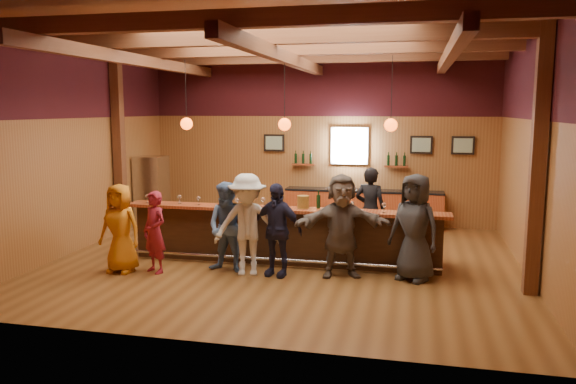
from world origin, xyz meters
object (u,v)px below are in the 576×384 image
stainless_fridge (152,191)px  customer_brown (341,226)px  bar_counter (287,234)px  customer_orange (120,228)px  customer_redvest (155,232)px  bartender (370,210)px  ice_bucket (303,202)px  customer_dark (415,227)px  customer_denim (228,227)px  customer_white (247,225)px  bottle_a (318,201)px  back_bar_cabinet (363,208)px  customer_navy (276,230)px

stainless_fridge → customer_brown: 6.26m
bar_counter → customer_orange: size_ratio=3.83×
customer_orange → customer_redvest: customer_orange is taller
bartender → ice_bucket: 1.74m
customer_brown → customer_orange: bearing=173.1°
customer_brown → ice_bucket: 1.05m
bar_counter → customer_dark: (2.47, -0.80, 0.42)m
customer_denim → customer_brown: 2.08m
ice_bucket → customer_orange: bearing=-159.3°
customer_white → bottle_a: 1.50m
customer_redvest → customer_denim: bearing=42.7°
back_bar_cabinet → stainless_fridge: bearing=-168.1°
customer_denim → bartender: bearing=49.0°
back_bar_cabinet → customer_redvest: size_ratio=2.64×
back_bar_cabinet → bartender: bearing=-81.8°
customer_redvest → bottle_a: (2.84, 1.16, 0.49)m
customer_orange → customer_redvest: (0.63, 0.11, -0.06)m
customer_redvest → customer_orange: bearing=-142.0°
customer_redvest → ice_bucket: customer_redvest is taller
back_bar_cabinet → customer_dark: 4.58m
customer_brown → customer_redvest: bearing=173.0°
back_bar_cabinet → customer_orange: (-4.00, -5.05, 0.35)m
bar_counter → stainless_fridge: (-4.12, 2.45, 0.38)m
customer_dark → back_bar_cabinet: bearing=134.6°
ice_bucket → customer_navy: bearing=-112.9°
bar_counter → stainless_fridge: stainless_fridge is taller
bottle_a → customer_redvest: bearing=-157.8°
bartender → bottle_a: 1.52m
bar_counter → customer_redvest: (-2.18, -1.38, 0.24)m
stainless_fridge → customer_orange: (1.30, -3.93, -0.08)m
customer_denim → back_bar_cabinet: bearing=75.7°
back_bar_cabinet → bartender: size_ratio=2.22×
customer_white → customer_brown: bearing=-2.7°
customer_white → ice_bucket: 1.25m
customer_dark → bar_counter: bearing=-169.8°
customer_white → customer_denim: bearing=154.3°
bar_counter → stainless_fridge: size_ratio=3.50×
customer_orange → customer_brown: (4.01, 0.61, 0.11)m
bartender → ice_bucket: (-1.19, -1.23, 0.33)m
customer_orange → stainless_fridge: bearing=111.7°
customer_redvest → bartender: size_ratio=0.84×
customer_orange → ice_bucket: bearing=24.1°
bar_counter → customer_white: size_ratio=3.40×
ice_bucket → customer_brown: bearing=-36.0°
customer_orange → bottle_a: size_ratio=4.71×
bar_counter → customer_navy: 1.12m
customer_navy → customer_dark: (2.43, 0.27, 0.10)m
bar_counter → customer_white: (-0.48, -1.14, 0.40)m
customer_orange → ice_bucket: (3.19, 1.21, 0.41)m
stainless_fridge → ice_bucket: size_ratio=7.35×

